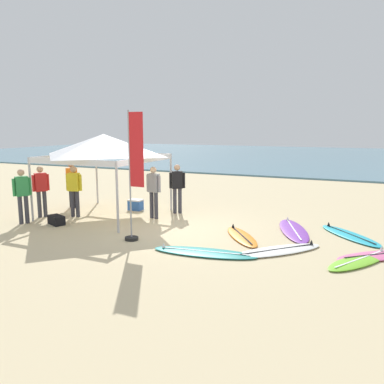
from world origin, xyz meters
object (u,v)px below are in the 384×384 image
at_px(surfboard_teal, 204,252).
at_px(surfboard_purple, 293,230).
at_px(surfboard_lime, 360,260).
at_px(surfboard_pink, 381,255).
at_px(surfboard_cyan, 350,235).
at_px(person_green, 22,192).
at_px(person_red, 41,188).
at_px(person_grey, 154,189).
at_px(cooler_box, 136,205).
at_px(surfboard_white, 278,250).
at_px(surfboard_orange, 242,236).
at_px(banner_flag, 134,182).
at_px(person_yellow, 74,188).
at_px(person_orange, 72,181).
at_px(gear_bag_near_tent, 56,220).
at_px(person_black, 177,185).
at_px(canopy_tent, 104,145).

distance_m(surfboard_teal, surfboard_purple, 3.30).
distance_m(surfboard_lime, surfboard_pink, 0.71).
xyz_separation_m(surfboard_cyan, person_green, (-9.33, -2.61, 0.95)).
relative_size(surfboard_teal, person_red, 1.52).
relative_size(person_grey, cooler_box, 3.42).
bearing_deg(surfboard_purple, surfboard_white, -90.79).
distance_m(surfboard_teal, person_grey, 4.03).
relative_size(surfboard_orange, cooler_box, 3.94).
bearing_deg(surfboard_white, person_green, -176.39).
bearing_deg(person_grey, banner_flag, -71.59).
distance_m(person_red, cooler_box, 3.25).
bearing_deg(person_red, person_yellow, 26.69).
bearing_deg(surfboard_cyan, banner_flag, -152.19).
xyz_separation_m(surfboard_white, person_grey, (-4.46, 1.78, 0.95)).
bearing_deg(surfboard_cyan, surfboard_teal, -136.04).
relative_size(surfboard_pink, person_orange, 1.29).
bearing_deg(banner_flag, person_red, 166.69).
height_order(person_grey, person_orange, same).
bearing_deg(person_grey, surfboard_purple, 3.06).
height_order(person_grey, cooler_box, person_grey).
bearing_deg(gear_bag_near_tent, surfboard_white, 1.49).
relative_size(person_green, person_black, 1.00).
distance_m(person_grey, gear_bag_near_tent, 3.17).
xyz_separation_m(person_black, banner_flag, (0.42, -3.38, 0.59)).
bearing_deg(surfboard_pink, surfboard_lime, -128.92).
relative_size(surfboard_pink, person_red, 1.29).
xyz_separation_m(person_red, person_black, (3.86, 2.36, 0.00)).
relative_size(surfboard_cyan, gear_bag_near_tent, 3.55).
distance_m(surfboard_white, person_grey, 4.89).
bearing_deg(surfboard_pink, person_black, 161.38).
height_order(surfboard_lime, person_green, person_green).
relative_size(canopy_tent, surfboard_white, 1.53).
height_order(surfboard_teal, gear_bag_near_tent, gear_bag_near_tent).
relative_size(surfboard_cyan, surfboard_teal, 0.82).
distance_m(person_red, gear_bag_near_tent, 1.53).
height_order(surfboard_cyan, surfboard_purple, same).
distance_m(person_orange, banner_flag, 5.18).
height_order(surfboard_lime, person_grey, person_grey).
bearing_deg(person_green, surfboard_purple, 17.79).
xyz_separation_m(person_orange, gear_bag_near_tent, (1.28, -2.20, -0.85)).
relative_size(surfboard_orange, gear_bag_near_tent, 3.28).
height_order(surfboard_purple, person_green, person_green).
bearing_deg(canopy_tent, person_green, -130.23).
relative_size(person_yellow, banner_flag, 0.50).
bearing_deg(surfboard_lime, person_red, 178.11).
relative_size(surfboard_cyan, banner_flag, 0.63).
relative_size(surfboard_white, person_black, 1.30).
bearing_deg(banner_flag, surfboard_orange, 29.53).
distance_m(surfboard_lime, person_orange, 10.13).
relative_size(canopy_tent, person_black, 1.99).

